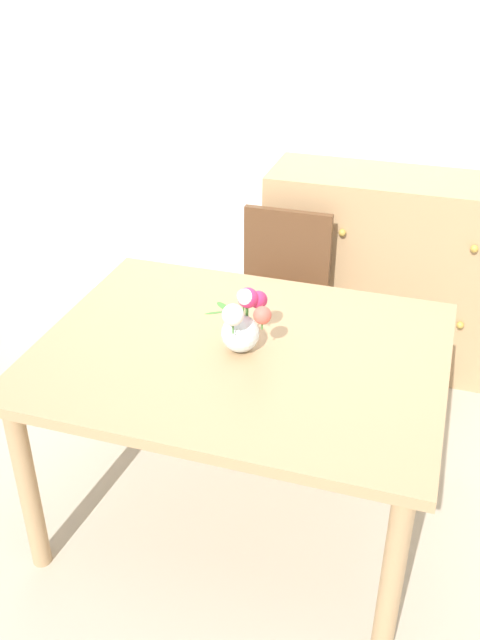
{
  "coord_description": "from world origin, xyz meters",
  "views": [
    {
      "loc": [
        0.62,
        -1.97,
        2.09
      ],
      "look_at": [
        -0.0,
        -0.01,
        0.89
      ],
      "focal_mm": 39.36,
      "sensor_mm": 36.0,
      "label": 1
    }
  ],
  "objects_px": {
    "dresser": "(405,273)",
    "dining_table": "(241,370)",
    "chair_far": "(280,293)",
    "flower_vase": "(244,321)"
  },
  "relations": [
    {
      "from": "dresser",
      "to": "dining_table",
      "type": "bearing_deg",
      "value": -108.88
    },
    {
      "from": "chair_far",
      "to": "flower_vase",
      "type": "distance_m",
      "value": 0.98
    },
    {
      "from": "dining_table",
      "to": "chair_far",
      "type": "distance_m",
      "value": 0.91
    },
    {
      "from": "dining_table",
      "to": "flower_vase",
      "type": "relative_size",
      "value": 5.97
    },
    {
      "from": "flower_vase",
      "to": "chair_far",
      "type": "bearing_deg",
      "value": 96.24
    },
    {
      "from": "dresser",
      "to": "chair_far",
      "type": "bearing_deg",
      "value": -141.36
    },
    {
      "from": "dining_table",
      "to": "chair_far",
      "type": "bearing_deg",
      "value": 95.64
    },
    {
      "from": "dining_table",
      "to": "dresser",
      "type": "distance_m",
      "value": 1.42
    },
    {
      "from": "chair_far",
      "to": "flower_vase",
      "type": "xyz_separation_m",
      "value": [
        0.1,
        -0.9,
        0.37
      ]
    },
    {
      "from": "dining_table",
      "to": "chair_far",
      "type": "height_order",
      "value": "chair_far"
    }
  ]
}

